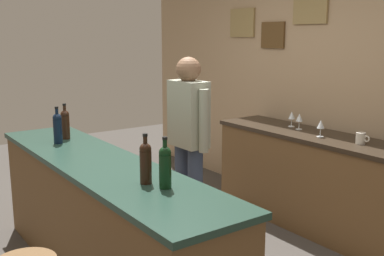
{
  "coord_description": "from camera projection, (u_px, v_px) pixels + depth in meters",
  "views": [
    {
      "loc": [
        2.95,
        -1.71,
        1.8
      ],
      "look_at": [
        -0.06,
        0.45,
        1.05
      ],
      "focal_mm": 43.31,
      "sensor_mm": 36.0,
      "label": 1
    }
  ],
  "objects": [
    {
      "name": "coffee_mug",
      "position": [
        361.0,
        138.0,
        3.87
      ],
      "size": [
        0.13,
        0.08,
        0.09
      ],
      "color": "silver",
      "rests_on": "side_counter"
    },
    {
      "name": "bartender",
      "position": [
        189.0,
        137.0,
        3.96
      ],
      "size": [
        0.52,
        0.21,
        1.62
      ],
      "color": "#384766",
      "rests_on": "ground_plane"
    },
    {
      "name": "side_counter",
      "position": [
        329.0,
        185.0,
        4.21
      ],
      "size": [
        2.47,
        0.56,
        0.9
      ],
      "color": "brown",
      "rests_on": "ground_plane"
    },
    {
      "name": "wine_glass_a",
      "position": [
        292.0,
        116.0,
        4.59
      ],
      "size": [
        0.07,
        0.07,
        0.16
      ],
      "color": "silver",
      "rests_on": "side_counter"
    },
    {
      "name": "back_wall",
      "position": [
        329.0,
        74.0,
        4.52
      ],
      "size": [
        6.0,
        0.09,
        2.8
      ],
      "color": "tan",
      "rests_on": "ground_plane"
    },
    {
      "name": "wine_bottle_a",
      "position": [
        65.0,
        123.0,
        3.95
      ],
      "size": [
        0.07,
        0.07,
        0.31
      ],
      "color": "black",
      "rests_on": "bar_counter"
    },
    {
      "name": "wine_bottle_c",
      "position": [
        146.0,
        161.0,
        2.76
      ],
      "size": [
        0.07,
        0.07,
        0.31
      ],
      "color": "black",
      "rests_on": "bar_counter"
    },
    {
      "name": "wine_glass_c",
      "position": [
        321.0,
        125.0,
        4.12
      ],
      "size": [
        0.07,
        0.07,
        0.16
      ],
      "color": "silver",
      "rests_on": "side_counter"
    },
    {
      "name": "wine_bottle_b",
      "position": [
        58.0,
        127.0,
        3.79
      ],
      "size": [
        0.07,
        0.07,
        0.31
      ],
      "color": "black",
      "rests_on": "bar_counter"
    },
    {
      "name": "wine_glass_b",
      "position": [
        299.0,
        118.0,
        4.45
      ],
      "size": [
        0.07,
        0.07,
        0.16
      ],
      "color": "silver",
      "rests_on": "side_counter"
    },
    {
      "name": "wine_bottle_d",
      "position": [
        165.0,
        165.0,
        2.67
      ],
      "size": [
        0.07,
        0.07,
        0.31
      ],
      "color": "black",
      "rests_on": "bar_counter"
    },
    {
      "name": "bar_counter",
      "position": [
        102.0,
        222.0,
        3.36
      ],
      "size": [
        2.79,
        0.6,
        0.92
      ],
      "color": "brown",
      "rests_on": "ground_plane"
    }
  ]
}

